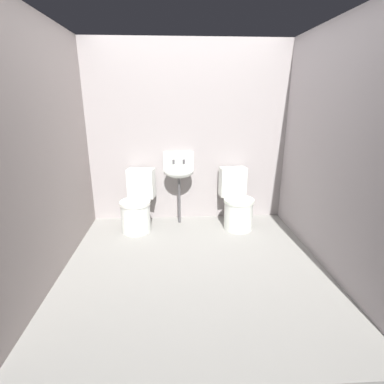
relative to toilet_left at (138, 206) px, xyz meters
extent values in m
cube|color=gray|center=(0.69, -0.93, -0.36)|extent=(3.13, 2.95, 0.08)
cube|color=#9E9695|center=(0.69, 0.40, 0.89)|extent=(3.13, 0.10, 2.43)
cube|color=#9F9290|center=(-0.72, -0.83, 0.89)|extent=(0.10, 2.75, 2.43)
cube|color=#9D9497|center=(2.11, -0.83, 0.89)|extent=(0.10, 2.75, 2.43)
cylinder|color=white|center=(-0.02, -0.09, -0.13)|extent=(0.45, 0.45, 0.38)
cylinder|color=white|center=(-0.02, -0.09, 0.08)|extent=(0.47, 0.47, 0.04)
cube|color=white|center=(0.04, 0.21, 0.26)|extent=(0.39, 0.25, 0.40)
cylinder|color=silver|center=(1.35, -0.09, -0.13)|extent=(0.42, 0.42, 0.38)
cylinder|color=silver|center=(1.35, -0.09, 0.08)|extent=(0.45, 0.45, 0.04)
cube|color=silver|center=(1.31, 0.21, 0.26)|extent=(0.38, 0.22, 0.40)
cylinder|color=#4F4C4F|center=(0.56, 0.16, 0.01)|extent=(0.04, 0.04, 0.66)
ellipsoid|color=white|center=(0.56, 0.16, 0.43)|extent=(0.40, 0.32, 0.18)
cube|color=white|center=(0.56, 0.33, 0.53)|extent=(0.42, 0.04, 0.28)
cylinder|color=#4F4C4F|center=(0.49, 0.22, 0.55)|extent=(0.04, 0.04, 0.06)
cylinder|color=#4F4C4F|center=(0.63, 0.22, 0.55)|extent=(0.04, 0.04, 0.06)
camera|label=1|loc=(0.51, -3.73, 1.39)|focal=27.61mm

